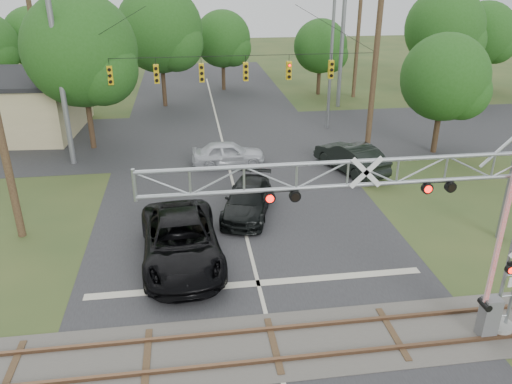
{
  "coord_description": "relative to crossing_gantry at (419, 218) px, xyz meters",
  "views": [
    {
      "loc": [
        -2.33,
        -10.37,
        11.06
      ],
      "look_at": [
        0.2,
        7.5,
        2.97
      ],
      "focal_mm": 35.0,
      "sensor_mm": 36.0,
      "label": 1
    }
  ],
  "objects": [
    {
      "name": "road_main",
      "position": [
        -4.12,
        8.36,
        -4.5
      ],
      "size": [
        14.0,
        90.0,
        0.02
      ],
      "primitive_type": "cube",
      "color": "#29292B",
      "rests_on": "ground"
    },
    {
      "name": "road_cross",
      "position": [
        -4.12,
        22.36,
        -4.5
      ],
      "size": [
        90.0,
        12.0,
        0.02
      ],
      "primitive_type": "cube",
      "color": "#29292B",
      "rests_on": "ground"
    },
    {
      "name": "railroad_track",
      "position": [
        -4.12,
        0.36,
        -4.48
      ],
      "size": [
        90.0,
        3.2,
        0.17
      ],
      "color": "#4D4943",
      "rests_on": "ground"
    },
    {
      "name": "crossing_gantry",
      "position": [
        0.0,
        0.0,
        0.0
      ],
      "size": [
        11.87,
        0.92,
        7.18
      ],
      "color": "gray",
      "rests_on": "ground"
    },
    {
      "name": "traffic_signal_span",
      "position": [
        -3.21,
        18.36,
        1.18
      ],
      "size": [
        19.34,
        0.36,
        11.5
      ],
      "color": "slate",
      "rests_on": "ground"
    },
    {
      "name": "pickup_black",
      "position": [
        -7.0,
        5.93,
        -3.57
      ],
      "size": [
        3.57,
        6.94,
        1.87
      ],
      "primitive_type": "imported",
      "rotation": [
        0.0,
        0.0,
        0.07
      ],
      "color": "black",
      "rests_on": "ground"
    },
    {
      "name": "car_dark",
      "position": [
        -3.76,
        9.93,
        -3.77
      ],
      "size": [
        3.4,
        5.44,
        1.47
      ],
      "primitive_type": "imported",
      "rotation": [
        0.0,
        0.0,
        -0.28
      ],
      "color": "black",
      "rests_on": "ground"
    },
    {
      "name": "sedan_silver",
      "position": [
        -4.09,
        16.73,
        -3.75
      ],
      "size": [
        4.43,
        1.8,
        1.51
      ],
      "primitive_type": "imported",
      "rotation": [
        0.0,
        0.0,
        1.57
      ],
      "color": "silver",
      "rests_on": "ground"
    },
    {
      "name": "suv_dark",
      "position": [
        3.04,
        14.79,
        -3.65
      ],
      "size": [
        3.51,
        5.49,
        1.71
      ],
      "primitive_type": "imported",
      "rotation": [
        0.0,
        0.0,
        3.5
      ],
      "color": "black",
      "rests_on": "ground"
    },
    {
      "name": "streetlight",
      "position": [
        3.87,
        23.61,
        1.12
      ],
      "size": [
        2.69,
        0.28,
        10.07
      ],
      "color": "slate",
      "rests_on": "ground"
    },
    {
      "name": "utility_poles",
      "position": [
        -1.81,
        20.57,
        1.64
      ],
      "size": [
        27.63,
        27.4,
        13.13
      ],
      "color": "#3C251B",
      "rests_on": "ground"
    },
    {
      "name": "treeline",
      "position": [
        -4.3,
        31.51,
        1.2
      ],
      "size": [
        57.11,
        27.77,
        10.04
      ],
      "color": "#3B2A1B",
      "rests_on": "ground"
    }
  ]
}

